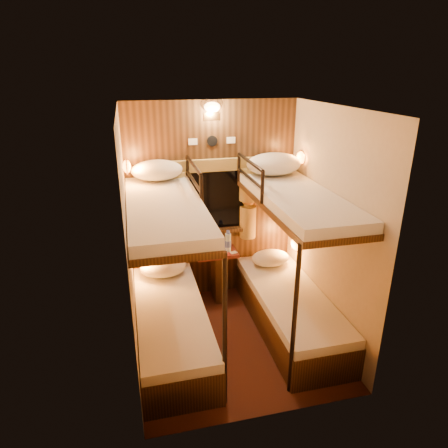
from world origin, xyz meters
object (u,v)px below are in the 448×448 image
object	(u,v)px
bunk_left	(170,298)
table	(216,269)
bottle_right	(228,242)
bunk_right	(290,283)
bottle_left	(220,244)

from	to	relation	value
bunk_left	table	xyz separation A→B (m)	(0.65, 0.78, -0.14)
table	bottle_right	xyz separation A→B (m)	(0.14, -0.03, 0.35)
bunk_left	bunk_right	world-z (taller)	same
table	bunk_left	bearing A→B (deg)	-129.67
bunk_right	bottle_right	bearing A→B (deg)	124.24
bunk_right	bottle_left	bearing A→B (deg)	128.39
bunk_right	bottle_right	world-z (taller)	bunk_right
bottle_right	bottle_left	bearing A→B (deg)	173.97
bottle_left	bunk_right	bearing A→B (deg)	-51.61
table	bottle_right	distance (m)	0.38
table	bottle_right	bearing A→B (deg)	-13.66
bottle_right	bunk_right	bearing A→B (deg)	-55.76
table	bottle_left	distance (m)	0.34
bottle_right	bunk_left	bearing A→B (deg)	-136.49
bunk_right	bottle_right	distance (m)	0.93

